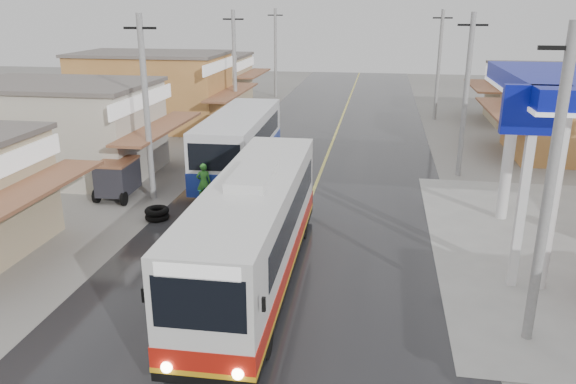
# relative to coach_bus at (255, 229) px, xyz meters

# --- Properties ---
(ground) EXTENTS (120.00, 120.00, 0.00)m
(ground) POSITION_rel_coach_bus_xyz_m (0.73, -2.09, -1.74)
(ground) COLOR slate
(ground) RESTS_ON ground
(road) EXTENTS (12.00, 90.00, 0.02)m
(road) POSITION_rel_coach_bus_xyz_m (0.73, 12.91, -1.73)
(road) COLOR black
(road) RESTS_ON ground
(centre_line) EXTENTS (0.15, 90.00, 0.01)m
(centre_line) POSITION_rel_coach_bus_xyz_m (0.73, 12.91, -1.71)
(centre_line) COLOR #D8CC4C
(centre_line) RESTS_ON road
(shopfronts_left) EXTENTS (11.00, 44.00, 5.20)m
(shopfronts_left) POSITION_rel_coach_bus_xyz_m (-12.27, 15.91, -1.74)
(shopfronts_left) COLOR tan
(shopfronts_left) RESTS_ON ground
(utility_poles_left) EXTENTS (1.60, 50.00, 8.00)m
(utility_poles_left) POSITION_rel_coach_bus_xyz_m (-6.27, 13.91, -1.74)
(utility_poles_left) COLOR gray
(utility_poles_left) RESTS_ON ground
(utility_poles_right) EXTENTS (1.60, 36.00, 8.00)m
(utility_poles_right) POSITION_rel_coach_bus_xyz_m (7.73, 12.91, -1.74)
(utility_poles_right) COLOR gray
(utility_poles_right) RESTS_ON ground
(coach_bus) EXTENTS (2.75, 11.57, 3.60)m
(coach_bus) POSITION_rel_coach_bus_xyz_m (0.00, 0.00, 0.00)
(coach_bus) COLOR silver
(coach_bus) RESTS_ON road
(second_bus) EXTENTS (2.82, 9.67, 3.19)m
(second_bus) POSITION_rel_coach_bus_xyz_m (-3.22, 10.90, -0.02)
(second_bus) COLOR silver
(second_bus) RESTS_ON road
(cyclist) EXTENTS (1.27, 2.02, 2.06)m
(cyclist) POSITION_rel_coach_bus_xyz_m (-3.52, 6.02, -1.06)
(cyclist) COLOR black
(cyclist) RESTS_ON ground
(tricycle_near) EXTENTS (1.60, 2.31, 1.76)m
(tricycle_near) POSITION_rel_coach_bus_xyz_m (-7.82, 6.72, -0.73)
(tricycle_near) COLOR #26262D
(tricycle_near) RESTS_ON ground
(tyre_stack) EXTENTS (0.99, 0.99, 0.50)m
(tyre_stack) POSITION_rel_coach_bus_xyz_m (-5.10, 4.46, -1.48)
(tyre_stack) COLOR black
(tyre_stack) RESTS_ON ground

